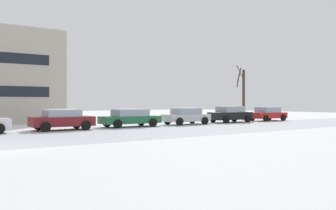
{
  "coord_description": "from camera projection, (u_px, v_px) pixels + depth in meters",
  "views": [
    {
      "loc": [
        -2.1,
        -15.76,
        1.86
      ],
      "look_at": [
        11.96,
        4.72,
        1.69
      ],
      "focal_mm": 37.25,
      "sensor_mm": 36.0,
      "label": 1
    }
  ],
  "objects": [
    {
      "name": "parked_car_green",
      "position": [
        130.0,
        118.0,
        26.71
      ],
      "size": [
        4.61,
        2.13,
        1.37
      ],
      "color": "#1E6038",
      "rests_on": "ground"
    },
    {
      "name": "parked_car_silver",
      "position": [
        186.0,
        116.0,
        29.6
      ],
      "size": [
        4.08,
        2.01,
        1.41
      ],
      "color": "silver",
      "rests_on": "ground"
    },
    {
      "name": "tree_far_mid",
      "position": [
        243.0,
        93.0,
        37.59
      ],
      "size": [
        1.26,
        1.56,
        5.9
      ],
      "color": "#423326",
      "rests_on": "ground"
    },
    {
      "name": "parked_car_maroon",
      "position": [
        62.0,
        119.0,
        23.51
      ],
      "size": [
        4.11,
        2.14,
        1.41
      ],
      "color": "maroon",
      "rests_on": "ground"
    },
    {
      "name": "parked_car_red",
      "position": [
        268.0,
        114.0,
        35.72
      ],
      "size": [
        4.08,
        2.06,
        1.43
      ],
      "color": "red",
      "rests_on": "ground"
    },
    {
      "name": "parked_car_black",
      "position": [
        230.0,
        114.0,
        32.7
      ],
      "size": [
        4.28,
        2.05,
        1.53
      ],
      "color": "black",
      "rests_on": "ground"
    }
  ]
}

